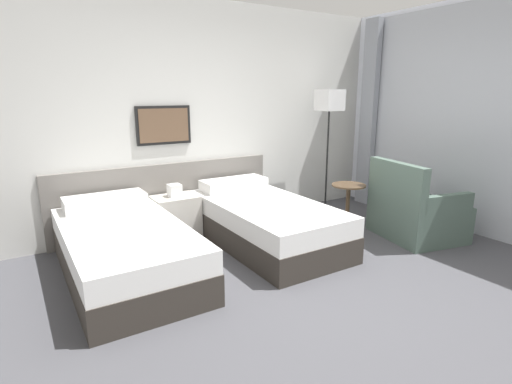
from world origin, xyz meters
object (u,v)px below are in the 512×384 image
object	(u,v)px
nightstand	(176,216)
side_table	(348,198)
armchair	(415,214)
bed_near_window	(265,222)
bed_near_door	(125,249)
floor_lamp	(329,107)

from	to	relation	value
nightstand	side_table	distance (m)	2.07
nightstand	armchair	size ratio (longest dim) A/B	0.62
armchair	nightstand	bearing A→B (deg)	69.48
bed_near_window	nightstand	bearing A→B (deg)	136.68
bed_near_door	armchair	size ratio (longest dim) A/B	1.90
bed_near_door	bed_near_window	bearing A→B (deg)	0.00
floor_lamp	bed_near_door	bearing A→B (deg)	-169.04
side_table	armchair	size ratio (longest dim) A/B	0.55
side_table	armchair	xyz separation A→B (m)	(0.45, -0.63, -0.11)
nightstand	floor_lamp	xyz separation A→B (m)	(2.15, -0.16, 1.20)
bed_near_door	armchair	xyz separation A→B (m)	(3.10, -0.76, 0.03)
nightstand	bed_near_window	bearing A→B (deg)	-43.32
bed_near_door	side_table	xyz separation A→B (m)	(2.65, -0.13, 0.14)
armchair	side_table	bearing A→B (deg)	47.72
bed_near_door	floor_lamp	bearing A→B (deg)	10.96
nightstand	armchair	distance (m)	2.77
bed_near_window	nightstand	size ratio (longest dim) A/B	3.09
bed_near_window	armchair	world-z (taller)	armchair
nightstand	bed_near_door	bearing A→B (deg)	-136.68
bed_near_door	bed_near_window	world-z (taller)	same
bed_near_door	side_table	size ratio (longest dim) A/B	3.44
nightstand	floor_lamp	world-z (taller)	floor_lamp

